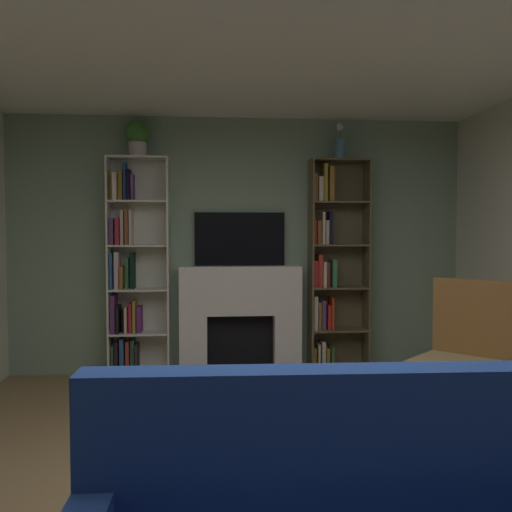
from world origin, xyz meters
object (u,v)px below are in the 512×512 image
bookshelf_left (132,273)px  vase_with_flowers (340,146)px  tv (240,239)px  bookshelf_right (331,267)px  armchair (468,353)px  coffee_table (307,489)px  fireplace (240,316)px  potted_plant (138,137)px

bookshelf_left → vase_with_flowers: vase_with_flowers is taller
tv → bookshelf_right: bookshelf_right is taller
armchair → coffee_table: armchair is taller
bookshelf_right → coffee_table: size_ratio=2.88×
fireplace → coffee_table: size_ratio=1.75×
potted_plant → bookshelf_right: bearing=1.3°
fireplace → vase_with_flowers: vase_with_flowers is taller
bookshelf_left → potted_plant: potted_plant is taller
fireplace → potted_plant: 2.09m
armchair → coffee_table: bearing=-132.2°
tv → bookshelf_right: 1.00m
bookshelf_left → bookshelf_right: 2.06m
potted_plant → vase_with_flowers: bearing=-0.1°
fireplace → potted_plant: (-1.03, -0.03, 1.82)m
tv → potted_plant: (-1.03, -0.12, 1.02)m
bookshelf_right → coffee_table: 3.60m
potted_plant → vase_with_flowers: vase_with_flowers is taller
vase_with_flowers → coffee_table: (-0.96, -3.36, -1.99)m
potted_plant → armchair: (2.67, -1.63, -1.88)m
tv → armchair: tv is taller
fireplace → tv: size_ratio=1.45×
fireplace → armchair: (1.64, -1.66, -0.05)m
potted_plant → coffee_table: potted_plant is taller
fireplace → vase_with_flowers: 2.04m
bookshelf_left → armchair: bookshelf_left is taller
potted_plant → coffee_table: size_ratio=0.47×
tv → potted_plant: bearing=-173.3°
fireplace → potted_plant: size_ratio=3.71×
bookshelf_right → potted_plant: 2.38m
tv → armchair: bearing=-46.9°
fireplace → bookshelf_right: (0.95, 0.02, 0.51)m
bookshelf_left → coffee_table: size_ratio=2.88×
fireplace → bookshelf_right: 1.08m
tv → coffee_table: 3.63m
bookshelf_left → coffee_table: bookshelf_left is taller
potted_plant → armchair: size_ratio=0.33×
vase_with_flowers → coffee_table: bearing=-106.0°
potted_plant → vase_with_flowers: 2.06m
vase_with_flowers → coffee_table: size_ratio=0.48×
armchair → potted_plant: bearing=148.5°
vase_with_flowers → tv: bearing=173.2°
bookshelf_left → vase_with_flowers: (2.13, -0.05, 1.30)m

